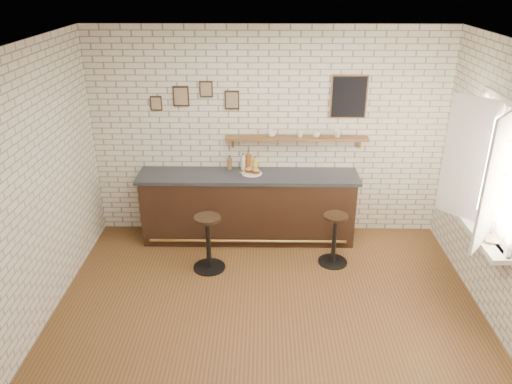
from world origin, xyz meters
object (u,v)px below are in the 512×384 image
at_px(bitters_bottle_brown, 230,164).
at_px(shelf_cup_d, 338,134).
at_px(bitters_bottle_amber, 248,162).
at_px(condiment_bottle_yellow, 256,164).
at_px(shelf_cup_b, 300,134).
at_px(book_lower, 485,240).
at_px(bar_counter, 248,207).
at_px(shelf_cup_a, 272,133).
at_px(sandwich_plate, 252,173).
at_px(book_upper, 485,237).
at_px(bitters_bottle_white, 243,163).
at_px(shelf_cup_c, 316,134).
at_px(bar_stool_left, 208,241).
at_px(bar_stool_right, 334,238).
at_px(ciabatta_sandwich, 253,171).

xyz_separation_m(bitters_bottle_brown, shelf_cup_d, (1.51, 0.01, 0.45)).
height_order(bitters_bottle_amber, condiment_bottle_yellow, bitters_bottle_amber).
relative_size(shelf_cup_b, book_lower, 0.48).
relative_size(bar_counter, shelf_cup_a, 24.27).
xyz_separation_m(shelf_cup_d, book_lower, (1.41, -1.87, -0.61)).
bearing_deg(sandwich_plate, condiment_bottle_yellow, 72.60).
xyz_separation_m(bitters_bottle_amber, condiment_bottle_yellow, (0.10, 0.00, -0.04)).
height_order(bitters_bottle_brown, book_upper, bitters_bottle_brown).
bearing_deg(shelf_cup_b, book_lower, -94.80).
bearing_deg(shelf_cup_d, book_upper, -40.06).
xyz_separation_m(sandwich_plate, book_lower, (2.60, -1.70, -0.08)).
xyz_separation_m(bitters_bottle_brown, condiment_bottle_yellow, (0.37, -0.00, -0.00)).
height_order(bitters_bottle_white, shelf_cup_a, shelf_cup_a).
xyz_separation_m(bitters_bottle_brown, bitters_bottle_white, (0.19, 0.00, 0.01)).
bearing_deg(shelf_cup_a, shelf_cup_c, -35.00).
bearing_deg(bar_counter, shelf_cup_a, 31.45).
relative_size(sandwich_plate, bar_stool_left, 0.37).
relative_size(bar_counter, bar_stool_right, 4.32).
relative_size(bar_stool_left, shelf_cup_c, 6.94).
height_order(bitters_bottle_white, book_lower, bitters_bottle_white).
height_order(condiment_bottle_yellow, book_upper, condiment_bottle_yellow).
bearing_deg(bitters_bottle_white, book_lower, -34.20).
xyz_separation_m(bar_stool_right, shelf_cup_a, (-0.84, 0.87, 1.17)).
height_order(ciabatta_sandwich, bar_stool_right, ciabatta_sandwich).
height_order(bar_counter, shelf_cup_d, shelf_cup_d).
relative_size(ciabatta_sandwich, bitters_bottle_brown, 1.06).
bearing_deg(shelf_cup_d, book_lower, -40.42).
xyz_separation_m(ciabatta_sandwich, book_upper, (2.59, -1.68, -0.10)).
height_order(bitters_bottle_white, condiment_bottle_yellow, bitters_bottle_white).
bearing_deg(sandwich_plate, book_upper, -32.77).
distance_m(bar_counter, bar_stool_left, 0.97).
distance_m(bitters_bottle_white, shelf_cup_d, 1.39).
xyz_separation_m(shelf_cup_a, shelf_cup_c, (0.62, 0.00, -0.01)).
xyz_separation_m(bar_counter, condiment_bottle_yellow, (0.10, 0.19, 0.59)).
distance_m(shelf_cup_a, shelf_cup_b, 0.40).
relative_size(bitters_bottle_white, book_lower, 1.22).
xyz_separation_m(condiment_bottle_yellow, shelf_cup_d, (1.14, 0.01, 0.46)).
bearing_deg(bar_counter, sandwich_plate, 30.03).
relative_size(bitters_bottle_white, book_upper, 1.19).
bearing_deg(bitters_bottle_white, book_upper, -33.84).
bearing_deg(book_upper, bitters_bottle_amber, 165.09).
bearing_deg(bar_stool_right, sandwich_plate, 147.93).
distance_m(bar_counter, ciabatta_sandwich, 0.56).
bearing_deg(shelf_cup_b, shelf_cup_d, -50.70).
height_order(bar_stool_right, shelf_cup_c, shelf_cup_c).
height_order(bar_stool_right, book_lower, book_lower).
bearing_deg(book_lower, condiment_bottle_yellow, 138.39).
relative_size(sandwich_plate, shelf_cup_c, 2.54).
distance_m(bitters_bottle_amber, bar_stool_left, 1.34).
relative_size(bitters_bottle_amber, condiment_bottle_yellow, 1.47).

